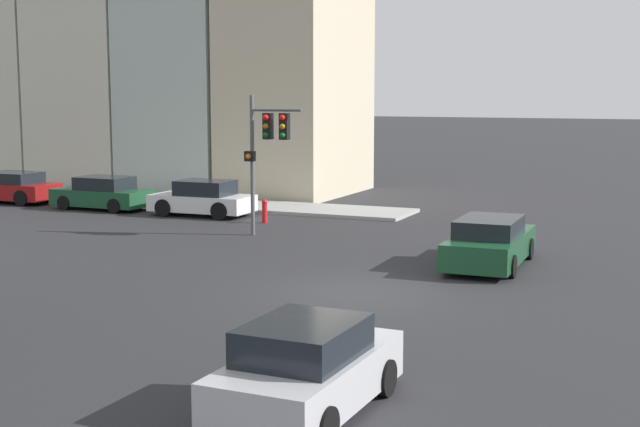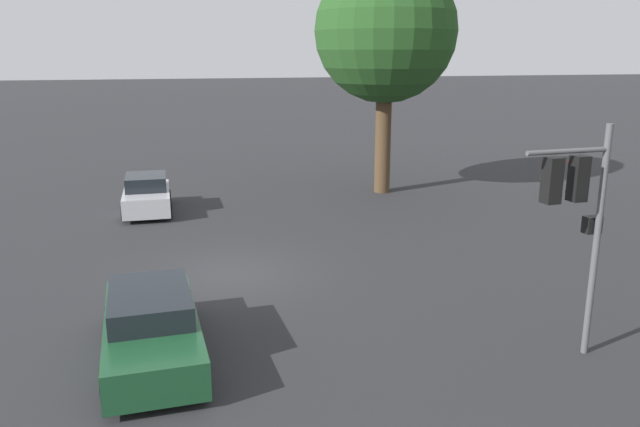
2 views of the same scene
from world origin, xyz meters
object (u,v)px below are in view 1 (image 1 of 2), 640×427
Objects in this scene: crossing_car_0 at (490,243)px; parked_car_2 at (12,188)px; traffic_signal at (267,139)px; crossing_car_1 at (307,370)px; parked_car_0 at (203,199)px; fire_hydrant at (265,210)px; parked_car_1 at (103,194)px.

crossing_car_0 is 23.91m from parked_car_2.
traffic_signal reaches higher than crossing_car_0.
crossing_car_1 is at bearing 139.60° from parked_car_2.
parked_car_0 is (5.76, 13.00, 0.00)m from crossing_car_0.
traffic_signal is 5.28× the size of fire_hydrant.
traffic_signal is 1.24× the size of crossing_car_1.
fire_hydrant is (-0.81, -8.16, -0.17)m from parked_car_1.
parked_car_1 is (-0.00, 4.95, -0.02)m from parked_car_0.
parked_car_0 is at bearing 64.66° from crossing_car_0.
crossing_car_1 reaches higher than fire_hydrant.
parked_car_0 is at bearing 36.21° from crossing_car_1.
parked_car_0 is at bearing 177.31° from parked_car_2.
crossing_car_1 is (-15.06, -8.33, -2.68)m from traffic_signal.
parked_car_1 is 8.20m from fire_hydrant.
parked_car_1 reaches higher than fire_hydrant.
traffic_signal is at bearing -150.92° from fire_hydrant.
parked_car_0 is 0.98× the size of parked_car_1.
crossing_car_1 is (-12.86, -0.07, 0.02)m from crossing_car_0.
parked_car_2 is (18.86, 23.21, -0.03)m from crossing_car_1.
traffic_signal is at bearing 141.89° from parked_car_0.
parked_car_1 is at bearing 45.21° from crossing_car_1.
fire_hydrant is at bearing 175.13° from parked_car_1.
parked_car_0 is 10.15m from parked_car_2.
crossing_car_1 is 22.75m from parked_car_0.
parked_car_2 is at bearing 74.00° from crossing_car_0.
parked_car_2 is at bearing 85.45° from fire_hydrant.
fire_hydrant is at bearing 174.15° from parked_car_2.
parked_car_1 is at bearing 175.95° from parked_car_2.
traffic_signal is 1.13× the size of parked_car_2.
parked_car_1 is 0.98× the size of parked_car_2.
parked_car_2 is at bearing 52.04° from crossing_car_1.
crossing_car_0 is 12.86m from crossing_car_1.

